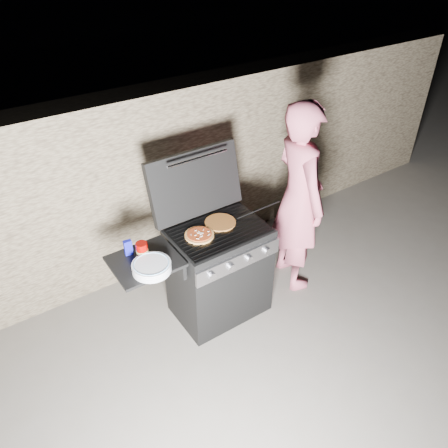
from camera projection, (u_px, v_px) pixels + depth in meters
ground at (220, 308)px, 4.11m from camera, size 50.00×50.00×0.00m
stone_wall at (160, 179)px, 4.30m from camera, size 8.00×0.35×1.80m
gas_grill at (195, 283)px, 3.73m from camera, size 1.34×0.79×0.91m
pizza_topped at (199, 235)px, 3.50m from camera, size 0.30×0.30×0.03m
pizza_plain at (220, 222)px, 3.66m from camera, size 0.29×0.29×0.01m
sauce_jar at (142, 250)px, 3.26m from camera, size 0.11×0.11×0.14m
blue_carton at (128, 248)px, 3.30m from camera, size 0.06×0.04×0.13m
plate_stack at (152, 267)px, 3.16m from camera, size 0.36×0.36×0.07m
person at (298, 199)px, 3.95m from camera, size 0.59×0.76×1.85m
tongs at (259, 210)px, 3.74m from camera, size 0.40×0.09×0.08m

